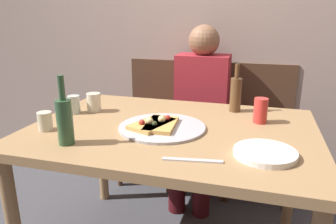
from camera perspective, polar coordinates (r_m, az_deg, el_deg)
back_wall at (r=2.43m, az=7.60°, el=18.45°), size 6.00×0.10×2.60m
dining_table at (r=1.53m, az=0.69°, el=-5.53°), size 1.32×0.94×0.73m
pizza_tray at (r=1.48m, az=-1.07°, el=-2.73°), size 0.40×0.40×0.01m
pizza_slice_last at (r=1.48m, az=-2.88°, el=-2.08°), size 0.20×0.25×0.05m
pizza_slice_extra at (r=1.47m, az=-1.23°, el=-2.13°), size 0.15×0.23×0.05m
wine_bottle at (r=1.75m, az=11.95°, el=3.21°), size 0.06×0.06×0.26m
beer_bottle at (r=1.35m, az=-17.90°, el=-1.34°), size 0.06×0.06×0.28m
tumbler_near at (r=1.77m, az=-13.05°, el=1.68°), size 0.08×0.08×0.10m
tumbler_far at (r=1.77m, az=-16.38°, el=1.29°), size 0.06×0.06×0.10m
wine_glass at (r=1.55m, az=-21.03°, el=-1.53°), size 0.07×0.07×0.09m
soda_can at (r=1.61m, az=16.13°, el=0.24°), size 0.07×0.07×0.12m
plate_stack at (r=1.26m, az=16.86°, el=-7.00°), size 0.23×0.23×0.02m
table_knife at (r=1.17m, az=4.38°, el=-8.55°), size 0.22×0.05×0.01m
chair_left at (r=2.47m, az=-2.39°, el=0.03°), size 0.44×0.44×0.90m
chair_middle at (r=2.38m, az=6.31°, el=-0.72°), size 0.44×0.44×0.90m
chair_right at (r=2.35m, az=16.22°, el=-1.55°), size 0.44×0.44×0.90m
guest_in_sweater at (r=2.20m, az=5.73°, el=1.29°), size 0.36×0.56×1.17m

